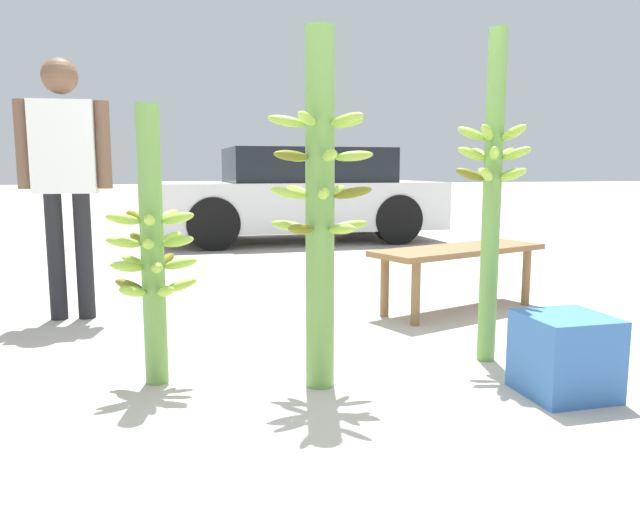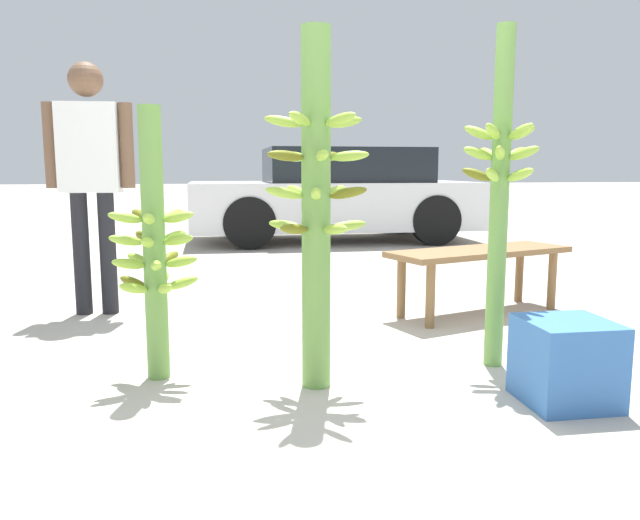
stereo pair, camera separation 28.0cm
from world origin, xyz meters
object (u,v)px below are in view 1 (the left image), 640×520
object	(u,v)px
banana_stalk_left	(152,249)
banana_stalk_center	(320,205)
banana_stalk_right	(492,188)
vendor_person	(65,164)
parked_car	(298,196)
produce_crate	(565,355)
market_bench	(459,256)

from	to	relation	value
banana_stalk_left	banana_stalk_center	bearing A→B (deg)	-17.67
banana_stalk_right	vendor_person	xyz separation A→B (m)	(-2.27, 1.55, 0.13)
banana_stalk_center	banana_stalk_right	xyz separation A→B (m)	(0.96, 0.17, 0.06)
banana_stalk_right	parked_car	world-z (taller)	banana_stalk_right
banana_stalk_left	produce_crate	distance (m)	1.95
vendor_person	parked_car	size ratio (longest dim) A/B	0.43
banana_stalk_center	banana_stalk_right	distance (m)	0.98
banana_stalk_right	vendor_person	size ratio (longest dim) A/B	0.99
parked_car	banana_stalk_left	bearing A→B (deg)	160.42
banana_stalk_left	parked_car	xyz separation A→B (m)	(1.94, 5.69, -0.01)
banana_stalk_left	banana_stalk_right	size ratio (longest dim) A/B	0.76
banana_stalk_center	parked_car	world-z (taller)	banana_stalk_center
market_bench	parked_car	size ratio (longest dim) A/B	0.36
banana_stalk_left	vendor_person	xyz separation A→B (m)	(-0.56, 1.47, 0.40)
banana_stalk_center	market_bench	world-z (taller)	banana_stalk_center
banana_stalk_left	banana_stalk_center	world-z (taller)	banana_stalk_center
market_bench	banana_stalk_center	bearing A→B (deg)	-156.23
banana_stalk_right	produce_crate	size ratio (longest dim) A/B	4.64
banana_stalk_right	produce_crate	world-z (taller)	banana_stalk_right
produce_crate	market_bench	bearing A→B (deg)	79.28
banana_stalk_center	vendor_person	bearing A→B (deg)	127.38
banana_stalk_right	parked_car	bearing A→B (deg)	87.71
produce_crate	banana_stalk_center	bearing A→B (deg)	159.47
produce_crate	parked_car	bearing A→B (deg)	88.64
banana_stalk_left	market_bench	bearing A→B (deg)	26.43
banana_stalk_center	parked_car	xyz separation A→B (m)	(1.19, 5.93, -0.22)
market_bench	produce_crate	bearing A→B (deg)	-120.35
banana_stalk_right	vendor_person	bearing A→B (deg)	145.72
banana_stalk_center	produce_crate	xyz separation A→B (m)	(1.04, -0.39, -0.67)
banana_stalk_left	banana_stalk_right	xyz separation A→B (m)	(1.71, -0.07, 0.27)
banana_stalk_left	vendor_person	distance (m)	1.63
banana_stalk_center	vendor_person	distance (m)	2.16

